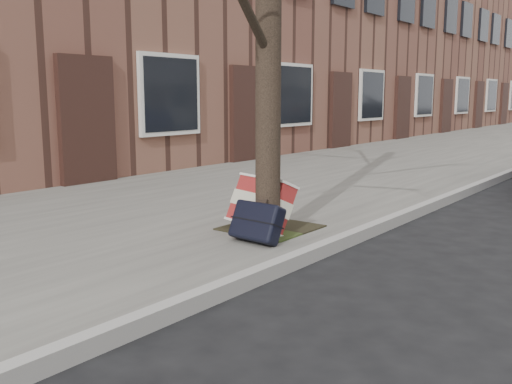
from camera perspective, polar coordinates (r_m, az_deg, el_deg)
The scene contains 6 objects.
ground at distance 4.03m, azimuth 14.75°, elevation -12.29°, with size 120.00×120.00×0.00m, color black.
near_sidewalk at distance 19.22m, azimuth 22.22°, elevation 4.65°, with size 5.00×70.00×0.12m, color slate.
house_near at distance 22.46m, azimuth 8.43°, elevation 14.65°, with size 6.80×40.00×7.00m, color brown.
dirt_patch at distance 5.94m, azimuth 1.48°, elevation -3.57°, with size 0.85×0.85×0.01m, color black.
suitcase_red at distance 5.77m, azimuth 0.47°, elevation -1.21°, with size 0.72×0.20×0.52m, color maroon.
suitcase_navy at distance 5.33m, azimuth 0.08°, elevation -2.96°, with size 0.51×0.17×0.37m, color black.
Camera 1 is at (1.41, -3.47, 1.48)m, focal length 40.00 mm.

